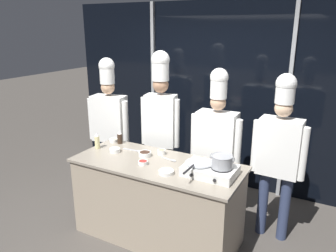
{
  "coord_description": "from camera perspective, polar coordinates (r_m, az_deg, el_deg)",
  "views": [
    {
      "loc": [
        1.68,
        -2.83,
        2.35
      ],
      "look_at": [
        0.0,
        0.25,
        1.27
      ],
      "focal_mm": 35.0,
      "sensor_mm": 36.0,
      "label": 1
    }
  ],
  "objects": [
    {
      "name": "prep_bowl_noodles",
      "position": [
        3.32,
        -0.31,
        -7.98
      ],
      "size": [
        0.16,
        0.16,
        0.04
      ],
      "color": "white",
      "rests_on": "demo_counter"
    },
    {
      "name": "prep_bowl_soy_glaze",
      "position": [
        3.75,
        -4.06,
        -4.84
      ],
      "size": [
        0.14,
        0.14,
        0.05
      ],
      "color": "white",
      "rests_on": "demo_counter"
    },
    {
      "name": "stock_pot",
      "position": [
        3.23,
        9.38,
        -6.07
      ],
      "size": [
        0.24,
        0.21,
        0.13
      ],
      "color": "#93969B",
      "rests_on": "portable_stove"
    },
    {
      "name": "window_wall_back",
      "position": [
        4.94,
        8.17,
        5.22
      ],
      "size": [
        4.91,
        0.09,
        2.7
      ],
      "color": "black",
      "rests_on": "ground_plane"
    },
    {
      "name": "chef_pastry",
      "position": [
        3.73,
        18.83,
        -3.61
      ],
      "size": [
        0.58,
        0.24,
        1.89
      ],
      "rotation": [
        0.0,
        0.0,
        3.11
      ],
      "color": "#2D3856",
      "rests_on": "ground_plane"
    },
    {
      "name": "serving_spoon_solid",
      "position": [
        3.91,
        -5.38,
        -4.3
      ],
      "size": [
        0.27,
        0.06,
        0.02
      ],
      "color": "#B2B5BA",
      "rests_on": "demo_counter"
    },
    {
      "name": "portable_stove",
      "position": [
        3.31,
        7.32,
        -7.64
      ],
      "size": [
        0.52,
        0.37,
        0.11
      ],
      "color": "silver",
      "rests_on": "demo_counter"
    },
    {
      "name": "prep_bowl_ginger",
      "position": [
        4.25,
        -9.46,
        -2.43
      ],
      "size": [
        0.11,
        0.11,
        0.04
      ],
      "color": "white",
      "rests_on": "demo_counter"
    },
    {
      "name": "chef_line",
      "position": [
        3.94,
        8.42,
        -2.19
      ],
      "size": [
        0.62,
        0.26,
        1.9
      ],
      "rotation": [
        0.0,
        0.0,
        3.16
      ],
      "color": "#2D3856",
      "rests_on": "ground_plane"
    },
    {
      "name": "squeeze_bottle_soy",
      "position": [
        4.17,
        -8.41,
        -2.01
      ],
      "size": [
        0.06,
        0.06,
        0.16
      ],
      "color": "#332319",
      "rests_on": "demo_counter"
    },
    {
      "name": "prep_bowl_bell_pepper",
      "position": [
        3.54,
        -4.38,
        -6.32
      ],
      "size": [
        0.11,
        0.11,
        0.04
      ],
      "color": "white",
      "rests_on": "demo_counter"
    },
    {
      "name": "squeeze_bottle_oil",
      "position": [
        4.05,
        -12.24,
        -2.55
      ],
      "size": [
        0.06,
        0.06,
        0.2
      ],
      "color": "beige",
      "rests_on": "demo_counter"
    },
    {
      "name": "chef_sous",
      "position": [
        4.21,
        -1.26,
        1.72
      ],
      "size": [
        0.51,
        0.27,
        2.06
      ],
      "rotation": [
        0.0,
        0.0,
        3.32
      ],
      "color": "#232326",
      "rests_on": "ground_plane"
    },
    {
      "name": "prep_bowl_garlic",
      "position": [
        3.91,
        -9.26,
        -4.13
      ],
      "size": [
        0.13,
        0.13,
        0.05
      ],
      "color": "white",
      "rests_on": "demo_counter"
    },
    {
      "name": "demo_counter",
      "position": [
        3.79,
        -1.85,
        -12.79
      ],
      "size": [
        1.87,
        0.8,
        0.92
      ],
      "color": "gray",
      "rests_on": "ground_plane"
    },
    {
      "name": "chef_head",
      "position": [
        4.65,
        -10.17,
        1.22
      ],
      "size": [
        0.61,
        0.31,
        1.95
      ],
      "rotation": [
        0.0,
        0.0,
        3.3
      ],
      "color": "#2D3856",
      "rests_on": "ground_plane"
    },
    {
      "name": "prep_bowl_mushrooms",
      "position": [
        3.79,
        -1.13,
        -4.49
      ],
      "size": [
        0.1,
        0.1,
        0.06
      ],
      "color": "white",
      "rests_on": "demo_counter"
    },
    {
      "name": "serving_spoon_slotted",
      "position": [
        3.63,
        0.6,
        -5.93
      ],
      "size": [
        0.2,
        0.06,
        0.02
      ],
      "color": "#B2B5BA",
      "rests_on": "demo_counter"
    },
    {
      "name": "frying_pan",
      "position": [
        3.32,
        5.41,
        -6.13
      ],
      "size": [
        0.29,
        0.5,
        0.04
      ],
      "color": "#ADAFB5",
      "rests_on": "portable_stove"
    },
    {
      "name": "ground_plane",
      "position": [
        4.04,
        -1.79,
        -18.49
      ],
      "size": [
        24.0,
        24.0,
        0.0
      ],
      "primitive_type": "plane",
      "color": "#47423D"
    }
  ]
}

